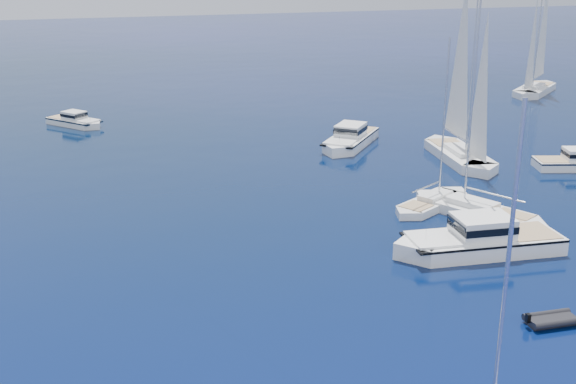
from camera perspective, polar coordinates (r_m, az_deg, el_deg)
name	(u,v)px	position (r m, az deg, el deg)	size (l,w,h in m)	color
motor_cruiser_centre	(477,252)	(46.87, 14.75, -4.63)	(3.56, 11.65, 3.06)	white
motor_cruiser_distant	(349,146)	(70.43, 4.90, 3.66)	(3.21, 10.49, 2.75)	white
motor_cruiser_horizon	(76,126)	(81.91, -16.48, 5.07)	(2.36, 7.73, 2.03)	white
sailboat_mid_r	(477,216)	(53.14, 14.75, -1.86)	(2.89, 11.11, 16.33)	white
sailboat_centre	(432,207)	(54.35, 11.35, -1.15)	(2.26, 8.71, 12.80)	silver
sailboat_sails_r	(459,160)	(67.21, 13.41, 2.49)	(3.37, 12.95, 19.04)	white
sailboat_sails_far	(534,93)	(102.97, 18.97, 7.44)	(3.39, 13.02, 19.14)	white
tender_grey_near	(551,324)	(39.39, 20.16, -9.79)	(1.61, 2.78, 0.95)	black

